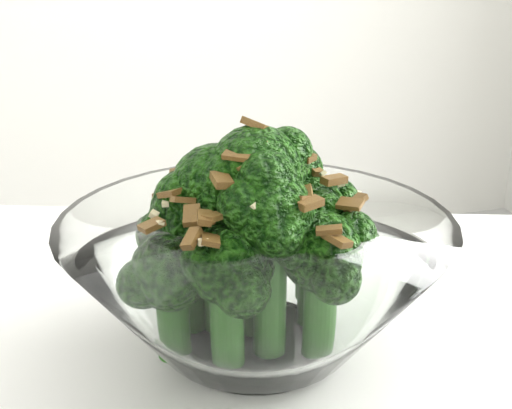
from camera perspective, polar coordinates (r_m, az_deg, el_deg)
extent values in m
cylinder|color=white|center=(0.49, 0.00, -11.08)|extent=(0.10, 0.10, 0.01)
cylinder|color=#245917|center=(0.45, -6.63, -9.41)|extent=(0.02, 0.02, 0.05)
sphere|color=#205710|center=(0.44, -6.82, -5.43)|extent=(0.05, 0.05, 0.05)
cylinder|color=#245917|center=(0.52, 4.37, -5.09)|extent=(0.02, 0.02, 0.05)
sphere|color=#205710|center=(0.50, 4.48, -1.44)|extent=(0.05, 0.05, 0.05)
cylinder|color=#245917|center=(0.47, -3.11, -5.36)|extent=(0.02, 0.02, 0.09)
sphere|color=#205710|center=(0.45, -3.25, 1.27)|extent=(0.06, 0.06, 0.06)
cylinder|color=#245917|center=(0.46, 0.00, -4.96)|extent=(0.02, 0.02, 0.10)
sphere|color=#205710|center=(0.44, 0.00, 2.57)|extent=(0.06, 0.06, 0.06)
cylinder|color=#245917|center=(0.52, -1.08, -4.84)|extent=(0.02, 0.02, 0.05)
sphere|color=#205710|center=(0.50, -1.11, -1.07)|extent=(0.05, 0.05, 0.05)
cylinder|color=#245917|center=(0.44, -2.31, -9.71)|extent=(0.02, 0.02, 0.06)
sphere|color=#205710|center=(0.42, -2.39, -4.87)|extent=(0.05, 0.05, 0.05)
cylinder|color=#245917|center=(0.48, 4.61, -5.99)|extent=(0.02, 0.02, 0.07)
sphere|color=#205710|center=(0.46, 4.77, -0.90)|extent=(0.05, 0.05, 0.05)
cylinder|color=#245917|center=(0.45, 5.11, -8.81)|extent=(0.02, 0.02, 0.06)
sphere|color=#205710|center=(0.43, 5.29, -3.84)|extent=(0.05, 0.05, 0.05)
cylinder|color=#245917|center=(0.44, 1.11, -7.38)|extent=(0.02, 0.02, 0.08)
sphere|color=#205710|center=(0.42, 1.16, -0.78)|extent=(0.05, 0.05, 0.05)
cylinder|color=#245917|center=(0.48, -5.28, -6.56)|extent=(0.02, 0.02, 0.06)
sphere|color=#205710|center=(0.46, -5.46, -1.57)|extent=(0.05, 0.05, 0.05)
cylinder|color=#245917|center=(0.49, 1.14, -4.00)|extent=(0.02, 0.02, 0.09)
sphere|color=#205710|center=(0.47, 1.19, 2.54)|extent=(0.06, 0.06, 0.06)
cube|color=brown|center=(0.41, -2.77, 1.98)|extent=(0.01, 0.02, 0.01)
cube|color=brown|center=(0.40, -3.40, -0.99)|extent=(0.02, 0.02, 0.01)
cube|color=brown|center=(0.48, -7.23, 0.71)|extent=(0.02, 0.02, 0.01)
cube|color=brown|center=(0.44, 0.70, 5.21)|extent=(0.02, 0.02, 0.01)
cube|color=brown|center=(0.42, -5.87, 0.37)|extent=(0.02, 0.01, 0.01)
cube|color=brown|center=(0.48, -2.25, 3.33)|extent=(0.02, 0.02, 0.01)
cube|color=brown|center=(0.43, -6.90, 0.93)|extent=(0.02, 0.02, 0.01)
cube|color=brown|center=(0.39, -5.18, -2.72)|extent=(0.02, 0.02, 0.01)
cube|color=brown|center=(0.43, -0.14, 6.43)|extent=(0.02, 0.02, 0.01)
cube|color=brown|center=(0.49, -2.74, 2.92)|extent=(0.02, 0.01, 0.01)
cube|color=brown|center=(0.50, 1.06, 3.20)|extent=(0.01, 0.02, 0.01)
cube|color=brown|center=(0.44, 6.27, 1.98)|extent=(0.02, 0.01, 0.01)
cube|color=brown|center=(0.50, -1.75, 2.82)|extent=(0.02, 0.01, 0.01)
cube|color=brown|center=(0.41, -1.49, 3.97)|extent=(0.02, 0.02, 0.01)
cube|color=brown|center=(0.45, -0.04, 5.53)|extent=(0.01, 0.01, 0.01)
cube|color=brown|center=(0.41, -5.16, -0.87)|extent=(0.01, 0.02, 0.01)
cube|color=brown|center=(0.42, -8.34, -1.65)|extent=(0.02, 0.01, 0.01)
cube|color=brown|center=(0.49, -1.35, 3.01)|extent=(0.01, 0.02, 0.01)
cube|color=brown|center=(0.49, 1.92, 2.95)|extent=(0.02, 0.01, 0.01)
cube|color=brown|center=(0.48, -4.61, 2.83)|extent=(0.02, 0.01, 0.01)
cube|color=brown|center=(0.43, -0.07, 5.37)|extent=(0.01, 0.01, 0.01)
cube|color=brown|center=(0.44, 3.82, 3.92)|extent=(0.02, 0.02, 0.01)
cube|color=brown|center=(0.40, -4.15, -1.05)|extent=(0.01, 0.02, 0.01)
cube|color=brown|center=(0.43, 7.89, 0.12)|extent=(0.02, 0.01, 0.01)
cube|color=brown|center=(0.51, 2.03, 2.39)|extent=(0.01, 0.02, 0.01)
cube|color=brown|center=(0.43, 7.54, 0.06)|extent=(0.02, 0.02, 0.01)
cube|color=brown|center=(0.49, -2.73, 3.14)|extent=(0.02, 0.02, 0.01)
cube|color=brown|center=(0.46, -1.25, 4.57)|extent=(0.02, 0.02, 0.01)
cube|color=brown|center=(0.48, -6.01, 2.37)|extent=(0.01, 0.02, 0.01)
cube|color=brown|center=(0.49, -0.82, 3.67)|extent=(0.02, 0.02, 0.01)
cube|color=brown|center=(0.40, 6.42, -2.75)|extent=(0.02, 0.02, 0.01)
cube|color=brown|center=(0.47, 4.49, 3.01)|extent=(0.01, 0.02, 0.01)
cube|color=brown|center=(0.50, 0.87, 3.30)|extent=(0.02, 0.01, 0.01)
cube|color=brown|center=(0.40, 4.31, 0.10)|extent=(0.02, 0.01, 0.01)
cube|color=brown|center=(0.41, -0.87, 3.17)|extent=(0.01, 0.01, 0.01)
cube|color=brown|center=(0.41, 3.97, 0.77)|extent=(0.01, 0.02, 0.01)
cube|color=brown|center=(0.40, -4.22, -1.22)|extent=(0.01, 0.01, 0.01)
cube|color=brown|center=(0.42, 1.14, 4.92)|extent=(0.02, 0.02, 0.01)
cube|color=brown|center=(0.40, 5.87, -2.04)|extent=(0.02, 0.01, 0.01)
cube|color=brown|center=(0.44, -5.06, 2.94)|extent=(0.02, 0.02, 0.00)
cube|color=brown|center=(0.45, -6.09, 2.51)|extent=(0.01, 0.02, 0.01)
cube|color=brown|center=(0.39, -3.65, -2.85)|extent=(0.01, 0.02, 0.01)
cube|color=brown|center=(0.40, 2.01, 0.60)|extent=(0.01, 0.02, 0.00)
cube|color=brown|center=(0.45, 0.83, 5.70)|extent=(0.02, 0.02, 0.01)
cube|color=brown|center=(0.46, -2.48, 4.13)|extent=(0.02, 0.02, 0.01)
cube|color=brown|center=(0.48, -4.75, 2.56)|extent=(0.02, 0.01, 0.01)
cube|color=brown|center=(0.46, -3.21, 3.60)|extent=(0.01, 0.02, 0.01)
cube|color=brown|center=(0.41, 3.04, 0.60)|extent=(0.02, 0.02, 0.01)
cube|color=beige|center=(0.47, 3.19, 3.54)|extent=(0.01, 0.01, 0.01)
cube|color=beige|center=(0.47, -7.30, 1.69)|extent=(0.01, 0.01, 0.00)
cube|color=beige|center=(0.40, -0.20, -0.11)|extent=(0.01, 0.01, 0.01)
cube|color=beige|center=(0.47, -7.84, 0.53)|extent=(0.01, 0.01, 0.01)
cube|color=beige|center=(0.46, -5.48, 2.74)|extent=(0.01, 0.01, 0.00)
cube|color=beige|center=(0.45, -7.43, 1.02)|extent=(0.01, 0.01, 0.01)
cube|color=beige|center=(0.46, 5.38, 2.49)|extent=(0.00, 0.01, 0.01)
cube|color=beige|center=(0.48, 0.92, 3.62)|extent=(0.01, 0.01, 0.01)
cube|color=beige|center=(0.43, -7.24, 0.08)|extent=(0.01, 0.01, 0.00)
cube|color=beige|center=(0.46, 7.97, 0.86)|extent=(0.01, 0.01, 0.00)
cube|color=beige|center=(0.46, 6.75, 1.42)|extent=(0.01, 0.01, 0.01)
cube|color=beige|center=(0.43, -8.16, -0.80)|extent=(0.01, 0.01, 0.01)
cube|color=beige|center=(0.42, -7.69, -1.49)|extent=(0.01, 0.01, 0.01)
cube|color=beige|center=(0.45, -1.91, 5.42)|extent=(0.01, 0.01, 0.01)
cube|color=beige|center=(0.43, -1.47, 5.03)|extent=(0.01, 0.01, 0.01)
cube|color=beige|center=(0.44, 2.11, 4.72)|extent=(0.01, 0.00, 0.00)
cube|color=beige|center=(0.45, 6.78, 1.77)|extent=(0.01, 0.01, 0.01)
cube|color=beige|center=(0.39, -4.26, -3.00)|extent=(0.01, 0.01, 0.01)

